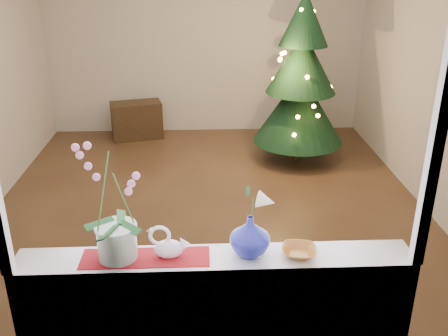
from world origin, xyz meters
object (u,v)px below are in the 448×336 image
(swan, at_px, (168,242))
(paperweight, at_px, (257,252))
(side_table, at_px, (137,120))
(blue_vase, at_px, (250,233))
(orchid_pot, at_px, (113,203))
(amber_dish, at_px, (299,252))
(xmas_tree, at_px, (301,79))

(swan, relative_size, paperweight, 3.16)
(side_table, bearing_deg, blue_vase, -89.08)
(swan, xyz_separation_m, side_table, (-0.75, 4.54, -0.75))
(orchid_pot, height_order, amber_dish, orchid_pot)
(amber_dish, height_order, side_table, amber_dish)
(paperweight, bearing_deg, side_table, 105.08)
(orchid_pot, relative_size, blue_vase, 2.52)
(swan, bearing_deg, paperweight, -13.40)
(amber_dish, distance_m, side_table, 4.84)
(swan, height_order, side_table, swan)
(paperweight, bearing_deg, orchid_pot, 177.70)
(swan, bearing_deg, orchid_pot, 170.17)
(amber_dish, relative_size, side_table, 0.23)
(orchid_pot, height_order, xmas_tree, xmas_tree)
(orchid_pot, xyz_separation_m, xmas_tree, (1.69, 3.67, -0.22))
(orchid_pot, height_order, blue_vase, orchid_pot)
(amber_dish, distance_m, xmas_tree, 3.76)
(orchid_pot, distance_m, amber_dish, 1.04)
(xmas_tree, bearing_deg, blue_vase, -104.78)
(swan, relative_size, side_table, 0.31)
(amber_dish, bearing_deg, swan, 178.72)
(blue_vase, height_order, side_table, blue_vase)
(blue_vase, bearing_deg, amber_dish, -5.99)
(paperweight, relative_size, amber_dish, 0.42)
(blue_vase, bearing_deg, xmas_tree, 75.22)
(orchid_pot, bearing_deg, amber_dish, -0.93)
(blue_vase, relative_size, xmas_tree, 0.13)
(blue_vase, height_order, amber_dish, blue_vase)
(blue_vase, bearing_deg, side_table, 104.76)
(orchid_pot, distance_m, swan, 0.37)
(xmas_tree, height_order, side_table, xmas_tree)
(orchid_pot, height_order, side_table, orchid_pot)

